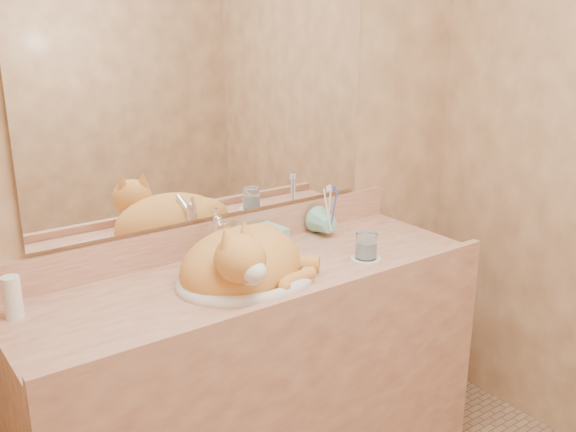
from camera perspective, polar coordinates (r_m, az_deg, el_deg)
wall_back at (r=2.24m, az=-6.90°, el=6.53°), size 2.40×0.02×2.50m
vanity_counter at (r=2.32m, az=-2.71°, el=-14.94°), size 1.60×0.55×0.85m
mirror at (r=2.20m, az=-6.88°, el=10.06°), size 1.30×0.02×0.80m
sink_basin at (r=2.06m, az=-3.73°, el=-3.87°), size 0.54×0.48×0.14m
faucet at (r=2.20m, az=-6.22°, el=-1.98°), size 0.05×0.13×0.18m
cat at (r=2.05m, az=-3.96°, el=-3.88°), size 0.52×0.46×0.24m
soap_dispenser at (r=2.28m, az=-0.59°, el=-1.11°), size 0.09×0.10×0.19m
toothbrush_cup at (r=2.44m, az=3.80°, el=-0.94°), size 0.12×0.12×0.10m
toothbrushes at (r=2.42m, az=3.83°, el=0.78°), size 0.03×0.03×0.21m
saucer at (r=2.26m, az=6.93°, el=-3.83°), size 0.11×0.11×0.01m
water_glass at (r=2.24m, az=6.97°, el=-2.64°), size 0.08×0.08×0.09m
lotion_bottle at (r=1.98m, az=-23.29°, el=-6.65°), size 0.05×0.05×0.12m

